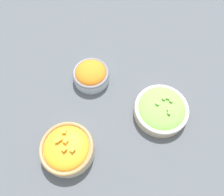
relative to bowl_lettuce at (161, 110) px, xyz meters
The scene contains 4 objects.
ground_plane 0.16m from the bowl_lettuce, 25.39° to the right, with size 3.00×3.00×0.00m, color #4C5156.
bowl_lettuce is the anchor object (origin of this frame).
bowl_squash 0.31m from the bowl_lettuce, 12.62° to the left, with size 0.16×0.16×0.08m.
bowl_carrots 0.26m from the bowl_lettuce, 40.90° to the right, with size 0.13×0.13×0.06m.
Camera 1 is at (0.06, 0.31, 0.67)m, focal length 35.00 mm.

